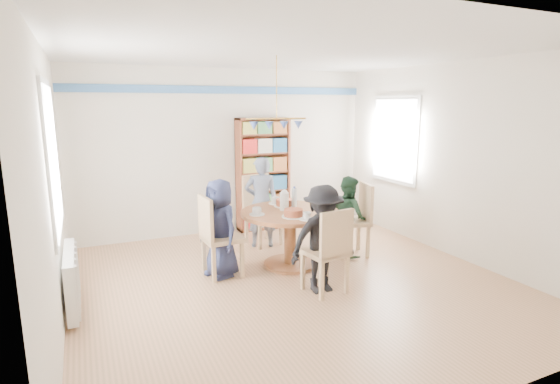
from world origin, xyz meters
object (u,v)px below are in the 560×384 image
chair_left (215,233)px  chair_far (260,206)px  person_near (323,239)px  chair_near (330,248)px  chair_right (357,216)px  person_left (220,228)px  person_right (348,216)px  person_far (261,202)px  bookshelf (263,175)px  dining_table (290,225)px  radiator (72,279)px

chair_left → chair_far: (1.02, 1.05, 0.02)m
person_near → chair_near: bearing=-71.0°
chair_right → chair_far: chair_far is taller
person_left → chair_right: bearing=68.8°
person_right → person_far: bearing=52.4°
person_left → bookshelf: 2.20m
dining_table → person_far: bearing=92.4°
person_far → person_right: bearing=156.6°
chair_left → chair_near: (1.02, -1.03, -0.02)m
chair_far → chair_near: size_ratio=1.06×
chair_far → person_right: size_ratio=0.93×
person_right → bookshelf: size_ratio=0.60×
person_near → bookshelf: (0.38, 2.69, 0.31)m
person_left → chair_left: bearing=-94.9°
person_left → person_right: size_ratio=1.08×
chair_right → chair_left: bearing=179.0°
radiator → person_right: person_right is taller
person_left → person_near: bearing=24.6°
person_left → person_near: person_near is taller
chair_left → person_right: (1.95, 0.01, 0.00)m
bookshelf → person_far: bearing=-114.0°
person_left → bookshelf: bearing=123.6°
dining_table → chair_far: chair_far is taller
person_far → person_near: bearing=108.8°
chair_left → bookshelf: (1.36, 1.76, 0.37)m
chair_near → person_left: 1.42m
chair_far → person_left: bearing=-132.8°
radiator → person_right: 3.59m
person_right → bookshelf: bookshelf is taller
chair_near → bookshelf: size_ratio=0.53×
person_left → chair_near: bearing=22.8°
chair_left → person_far: size_ratio=0.75×
chair_far → dining_table: bearing=-90.4°
chair_far → bookshelf: 0.87m
person_left → person_near: 1.32m
chair_right → person_right: 0.13m
radiator → chair_far: bearing=26.7°
dining_table → person_far: (-0.04, 0.91, 0.13)m
chair_far → person_far: size_ratio=0.77×
person_far → person_near: 1.81m
radiator → person_far: (2.59, 1.16, 0.34)m
person_near → bookshelf: size_ratio=0.66×
dining_table → chair_far: size_ratio=1.22×
radiator → chair_far: chair_far is taller
person_left → bookshelf: size_ratio=0.65×
radiator → chair_far: (2.64, 1.33, 0.23)m
person_near → chair_left: bearing=136.0°
person_right → chair_left: bearing=94.4°
radiator → chair_near: 2.75m
chair_far → person_far: (-0.04, -0.16, 0.10)m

